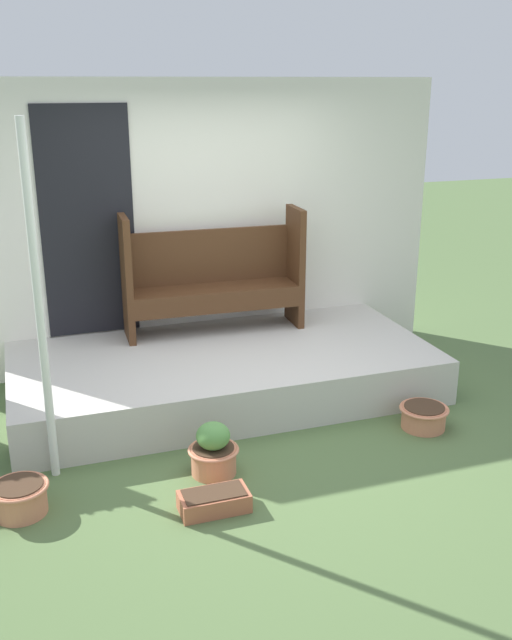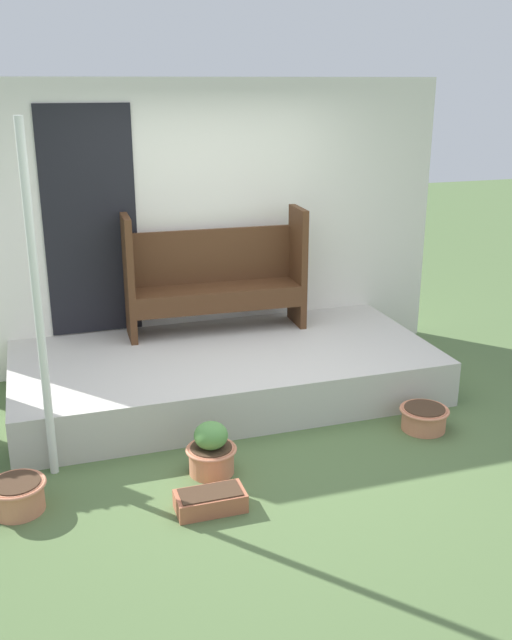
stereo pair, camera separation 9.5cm
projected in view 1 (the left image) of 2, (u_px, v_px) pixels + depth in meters
name	position (u px, v px, depth m)	size (l,w,h in m)	color
ground_plane	(263.00, 436.00, 5.43)	(24.00, 24.00, 0.00)	#516B3D
porch_slab	(224.00, 373.00, 6.11)	(3.53, 1.70, 0.38)	beige
house_wall	(191.00, 226.00, 6.53)	(4.73, 0.08, 2.60)	white
support_post	(39.00, 310.00, 4.52)	(0.06, 0.06, 2.38)	white
bench	(213.00, 274.00, 6.43)	(1.63, 0.46, 1.10)	#4C2D19
flower_pot_left	(20.00, 497.00, 4.43)	(0.37, 0.37, 0.20)	tan
flower_pot_middle	(213.00, 451.00, 4.87)	(0.35, 0.35, 0.38)	tan
flower_pot_right	(424.00, 416.00, 5.53)	(0.38, 0.38, 0.18)	tan
planter_box_rect	(214.00, 501.00, 4.47)	(0.44, 0.22, 0.13)	#B26042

